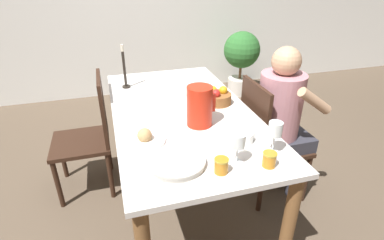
{
  "coord_description": "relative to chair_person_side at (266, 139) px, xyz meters",
  "views": [
    {
      "loc": [
        -0.42,
        -1.7,
        1.62
      ],
      "look_at": [
        0.0,
        -0.25,
        0.82
      ],
      "focal_mm": 28.0,
      "sensor_mm": 36.0,
      "label": 1
    }
  ],
  "objects": [
    {
      "name": "ground_plane",
      "position": [
        -0.62,
        0.06,
        -0.48
      ],
      "size": [
        20.0,
        20.0,
        0.0
      ],
      "primitive_type": "plane",
      "color": "brown"
    },
    {
      "name": "dining_table",
      "position": [
        -0.62,
        0.06,
        0.18
      ],
      "size": [
        0.87,
        1.64,
        0.77
      ],
      "color": "silver",
      "rests_on": "ground_plane"
    },
    {
      "name": "chair_person_side",
      "position": [
        0.0,
        0.0,
        0.0
      ],
      "size": [
        0.42,
        0.42,
        0.92
      ],
      "rotation": [
        0.0,
        0.0,
        -1.57
      ],
      "color": "#331E14",
      "rests_on": "ground_plane"
    },
    {
      "name": "chair_opposite",
      "position": [
        -1.24,
        0.45,
        0.0
      ],
      "size": [
        0.42,
        0.42,
        0.92
      ],
      "rotation": [
        0.0,
        0.0,
        1.57
      ],
      "color": "#331E14",
      "rests_on": "ground_plane"
    },
    {
      "name": "person_seated",
      "position": [
        0.09,
        -0.02,
        0.2
      ],
      "size": [
        0.39,
        0.41,
        1.16
      ],
      "rotation": [
        0.0,
        0.0,
        -1.57
      ],
      "color": "#33333D",
      "rests_on": "ground_plane"
    },
    {
      "name": "red_pitcher",
      "position": [
        -0.57,
        -0.16,
        0.41
      ],
      "size": [
        0.17,
        0.15,
        0.24
      ],
      "color": "red",
      "rests_on": "dining_table"
    },
    {
      "name": "wine_glass_water",
      "position": [
        -0.3,
        -0.54,
        0.42
      ],
      "size": [
        0.07,
        0.07,
        0.17
      ],
      "color": "white",
      "rests_on": "dining_table"
    },
    {
      "name": "wine_glass_juice",
      "position": [
        -0.51,
        -0.57,
        0.41
      ],
      "size": [
        0.07,
        0.07,
        0.16
      ],
      "color": "white",
      "rests_on": "dining_table"
    },
    {
      "name": "teacup_near_person",
      "position": [
        -0.4,
        -0.42,
        0.32
      ],
      "size": [
        0.15,
        0.15,
        0.06
      ],
      "color": "white",
      "rests_on": "dining_table"
    },
    {
      "name": "serving_tray",
      "position": [
        -0.79,
        -0.51,
        0.31
      ],
      "size": [
        0.28,
        0.28,
        0.03
      ],
      "color": "#B7B2A8",
      "rests_on": "dining_table"
    },
    {
      "name": "bread_plate",
      "position": [
        -0.9,
        -0.26,
        0.31
      ],
      "size": [
        0.22,
        0.22,
        0.08
      ],
      "color": "white",
      "rests_on": "dining_table"
    },
    {
      "name": "jam_jar_amber",
      "position": [
        -0.61,
        -0.62,
        0.33
      ],
      "size": [
        0.07,
        0.07,
        0.07
      ],
      "color": "#C67A1E",
      "rests_on": "dining_table"
    },
    {
      "name": "jam_jar_red",
      "position": [
        -0.38,
        -0.64,
        0.33
      ],
      "size": [
        0.07,
        0.07,
        0.07
      ],
      "color": "#C67A1E",
      "rests_on": "dining_table"
    },
    {
      "name": "fruit_bowl",
      "position": [
        -0.36,
        0.1,
        0.34
      ],
      "size": [
        0.18,
        0.18,
        0.12
      ],
      "color": "brown",
      "rests_on": "dining_table"
    },
    {
      "name": "candlestick_tall",
      "position": [
        -0.92,
        0.57,
        0.42
      ],
      "size": [
        0.06,
        0.06,
        0.33
      ],
      "color": "black",
      "rests_on": "dining_table"
    },
    {
      "name": "potted_plant",
      "position": [
        0.68,
        1.93,
        0.05
      ],
      "size": [
        0.48,
        0.48,
        0.85
      ],
      "color": "beige",
      "rests_on": "ground_plane"
    }
  ]
}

